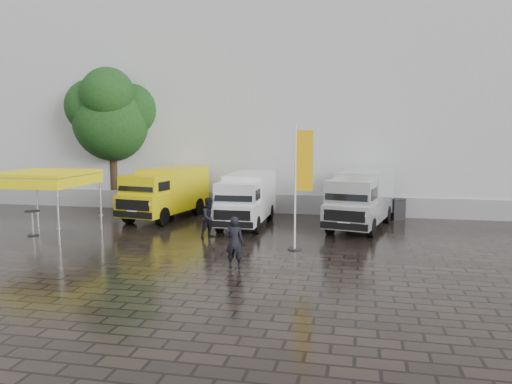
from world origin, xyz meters
TOP-DOWN VIEW (x-y plane):
  - ground at (0.00, 0.00)m, footprint 120.00×120.00m
  - exhibition_hall at (2.00, 16.00)m, footprint 44.00×16.00m
  - hall_plinth at (2.00, 7.95)m, footprint 44.00×0.15m
  - van_yellow at (-6.55, 5.14)m, footprint 2.97×5.63m
  - van_white at (-2.23, 4.22)m, footprint 1.83×5.40m
  - van_silver at (2.87, 4.70)m, footprint 3.14×6.08m
  - canopy_tent at (-9.85, 0.39)m, footprint 3.34×3.34m
  - flagpole at (0.72, -0.02)m, footprint 0.88×0.50m
  - tree at (-10.89, 8.31)m, footprint 4.45×4.45m
  - cocktail_table at (-10.35, 0.17)m, footprint 0.60×0.60m
  - wheelie_bin at (4.64, 7.36)m, footprint 0.79×0.79m
  - person_front at (-0.99, -2.86)m, footprint 0.61×0.41m
  - person_tent at (-3.10, 1.36)m, footprint 0.98×1.01m

SIDE VIEW (x-z plane):
  - ground at x=0.00m, z-range 0.00..0.00m
  - hall_plinth at x=2.00m, z-range 0.00..1.00m
  - wheelie_bin at x=4.64m, z-range 0.00..1.03m
  - cocktail_table at x=-10.35m, z-range 0.00..1.04m
  - person_tent at x=-3.10m, z-range 0.00..1.63m
  - person_front at x=-0.99m, z-range 0.00..1.65m
  - van_white at x=-2.23m, z-range 0.00..2.34m
  - van_yellow at x=-6.55m, z-range 0.00..2.47m
  - van_silver at x=2.87m, z-range 0.00..2.51m
  - flagpole at x=0.72m, z-range 0.23..4.73m
  - canopy_tent at x=-9.85m, z-range 1.17..3.82m
  - tree at x=-10.89m, z-range 1.13..9.11m
  - exhibition_hall at x=2.00m, z-range 0.00..12.00m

